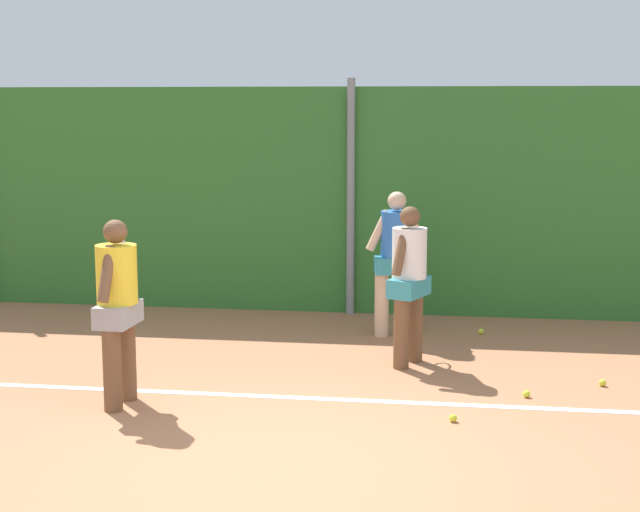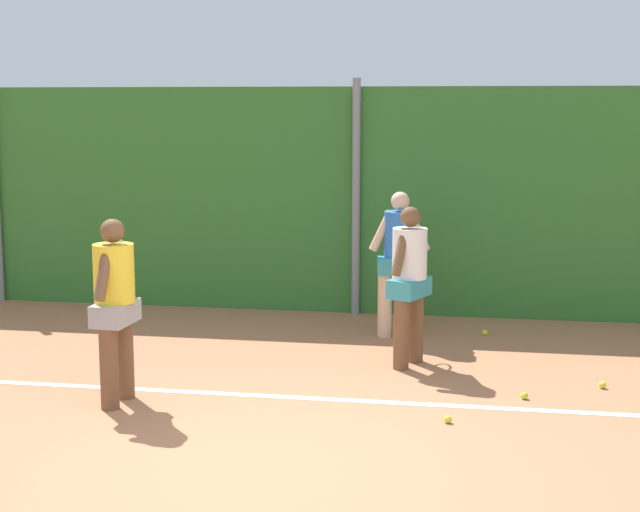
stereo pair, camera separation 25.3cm
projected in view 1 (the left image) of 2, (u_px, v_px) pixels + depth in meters
ground_plane at (306, 401)px, 8.37m from camera, size 25.25×25.25×0.00m
hedge_fence_backdrop at (352, 201)px, 11.77m from camera, size 16.41×0.25×2.79m
fence_post_center at (351, 198)px, 11.59m from camera, size 0.10×0.10×2.89m
court_baseline_paint at (307, 398)px, 8.44m from camera, size 12.00×0.10×0.01m
player_foreground_near at (118, 302)px, 8.11m from camera, size 0.35×0.68×1.62m
player_midcourt at (409, 277)px, 9.39m from camera, size 0.43×0.72×1.59m
player_backcourt_far at (396, 255)px, 10.56m from camera, size 0.68×0.36×1.63m
tennis_ball_0 at (602, 383)px, 8.79m from camera, size 0.07×0.07×0.07m
tennis_ball_1 at (481, 331)px, 10.76m from camera, size 0.07×0.07×0.07m
tennis_ball_3 at (453, 418)px, 7.81m from camera, size 0.07×0.07×0.07m
tennis_ball_6 at (527, 394)px, 8.46m from camera, size 0.07×0.07×0.07m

